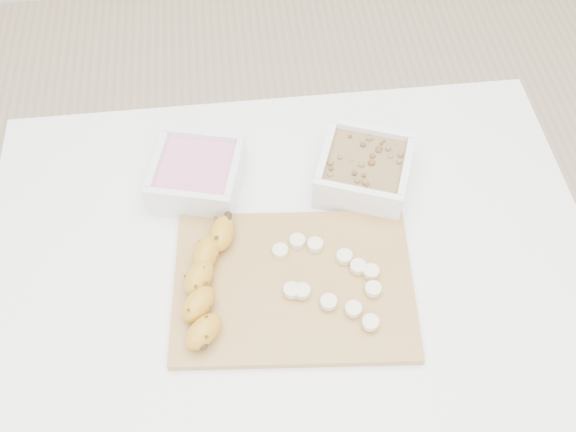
{
  "coord_description": "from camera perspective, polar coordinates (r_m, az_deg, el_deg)",
  "views": [
    {
      "loc": [
        -0.06,
        -0.54,
        1.65
      ],
      "look_at": [
        0.0,
        0.03,
        0.81
      ],
      "focal_mm": 40.0,
      "sensor_mm": 36.0,
      "label": 1
    }
  ],
  "objects": [
    {
      "name": "cutting_board",
      "position": [
        1.01,
        0.49,
        -6.13
      ],
      "size": [
        0.4,
        0.3,
        0.01
      ],
      "primitive_type": "cube",
      "rotation": [
        0.0,
        0.0,
        -0.09
      ],
      "color": "#AA8141",
      "rests_on": "table"
    },
    {
      "name": "ground",
      "position": [
        1.74,
        0.11,
        -16.16
      ],
      "size": [
        3.5,
        3.5,
        0.0
      ],
      "primitive_type": "plane",
      "color": "#C6AD89",
      "rests_on": "ground"
    },
    {
      "name": "bowl_yogurt",
      "position": [
        1.11,
        -8.08,
        3.7
      ],
      "size": [
        0.18,
        0.18,
        0.07
      ],
      "color": "white",
      "rests_on": "table"
    },
    {
      "name": "banana_slices",
      "position": [
        1.0,
        3.91,
        -5.46
      ],
      "size": [
        0.16,
        0.18,
        0.02
      ],
      "color": "#F1E7BC",
      "rests_on": "cutting_board"
    },
    {
      "name": "bowl_granola",
      "position": [
        1.11,
        6.77,
        4.07
      ],
      "size": [
        0.19,
        0.19,
        0.07
      ],
      "color": "white",
      "rests_on": "table"
    },
    {
      "name": "banana",
      "position": [
        0.99,
        -7.16,
        -5.91
      ],
      "size": [
        0.14,
        0.23,
        0.04
      ],
      "primitive_type": null,
      "rotation": [
        0.0,
        0.0,
        -0.41
      ],
      "color": "#BF861E",
      "rests_on": "cutting_board"
    },
    {
      "name": "table",
      "position": [
        1.13,
        0.17,
        -5.71
      ],
      "size": [
        1.0,
        0.7,
        0.75
      ],
      "color": "white",
      "rests_on": "ground"
    }
  ]
}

